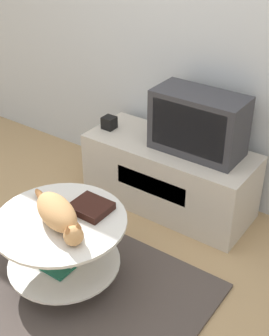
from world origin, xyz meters
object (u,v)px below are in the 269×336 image
speaker (109,123)px  dvd_box (91,207)px  tv (198,123)px  cat (58,214)px

speaker → dvd_box: bearing=-58.2°
tv → dvd_box: size_ratio=2.86×
speaker → cat: size_ratio=0.17×
speaker → dvd_box: (0.51, -0.83, -0.05)m
dvd_box → cat: cat is taller
tv → dvd_box: (-0.18, -0.90, -0.22)m
tv → cat: (-0.24, -1.09, -0.17)m
tv → speaker: tv is taller
speaker → dvd_box: 0.97m
tv → speaker: bearing=-174.1°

